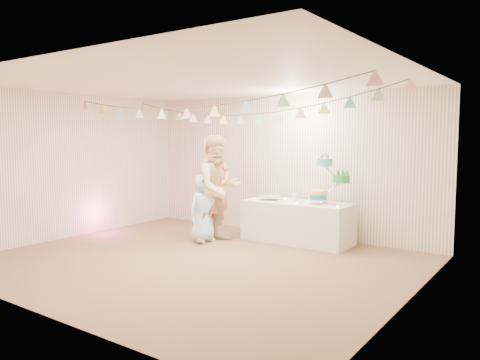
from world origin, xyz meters
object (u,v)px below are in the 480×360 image
Objects in this scene: cake_stand at (329,178)px; person_adult_a at (215,188)px; table at (297,222)px; person_adult_b at (218,189)px; person_child at (203,208)px.

person_adult_a reaches higher than cake_stand.
person_adult_a reaches higher than table.
table is 1.56m from person_adult_a.
cake_stand is 1.99m from person_adult_a.
table is 1.48m from person_adult_b.
table is at bearing -39.56° from person_adult_b.
person_child is (-0.20, -0.16, -0.33)m from person_adult_b.
person_child is at bearing 178.54° from person_adult_a.
person_adult_b is 1.56× the size of person_child.
person_adult_a is at bearing 1.59° from person_child.
person_adult_b reaches higher than table.
person_adult_a is (-1.30, -0.66, 0.56)m from table.
table is 1.58× the size of person_child.
person_adult_b is at bearing -146.79° from table.
person_child reaches higher than table.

